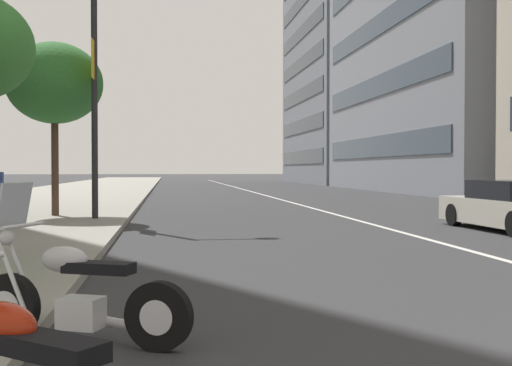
% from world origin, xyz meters
% --- Properties ---
extents(sidewalk_right_plaza, '(160.00, 9.32, 0.15)m').
position_xyz_m(sidewalk_right_plaza, '(30.00, 11.63, 0.07)').
color(sidewalk_right_plaza, gray).
rests_on(sidewalk_right_plaza, ground).
extents(lane_centre_stripe, '(110.00, 0.16, 0.01)m').
position_xyz_m(lane_centre_stripe, '(35.00, 0.00, 0.00)').
color(lane_centre_stripe, silver).
rests_on(lane_centre_stripe, ground).
extents(motorcycle_by_sign_pole, '(1.00, 2.00, 1.46)m').
position_xyz_m(motorcycle_by_sign_pole, '(2.40, 6.62, 0.43)').
color(motorcycle_by_sign_pole, black).
rests_on(motorcycle_by_sign_pole, ground).
extents(street_lamp_with_banners, '(1.26, 2.07, 7.86)m').
position_xyz_m(street_lamp_with_banners, '(15.64, 7.63, 4.87)').
color(street_lamp_with_banners, '#232326').
rests_on(street_lamp_with_banners, sidewalk_right_plaza).
extents(street_tree_near_plaza_corner, '(2.95, 2.95, 5.35)m').
position_xyz_m(street_tree_near_plaza_corner, '(17.03, 9.27, 4.23)').
color(street_tree_near_plaza_corner, '#473323').
rests_on(street_tree_near_plaza_corner, sidewalk_right_plaza).
extents(office_tower_mid_left, '(23.30, 15.77, 36.31)m').
position_xyz_m(office_tower_mid_left, '(67.17, -16.80, 18.16)').
color(office_tower_mid_left, slate).
rests_on(office_tower_mid_left, ground).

